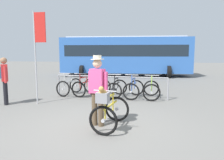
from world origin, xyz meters
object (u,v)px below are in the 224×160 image
(racked_bike_yellow, at_px, (101,87))
(racked_bike_black, at_px, (117,88))
(racked_bike_red, at_px, (85,87))
(bus_distant, at_px, (125,54))
(person_with_featured_bike, at_px, (98,88))
(racked_bike_lime, at_px, (151,89))
(banner_flag, at_px, (38,40))
(racked_bike_blue, at_px, (134,89))
(pedestrian_with_backpack, at_px, (4,78))
(featured_bicycle, at_px, (109,109))
(racked_bike_white, at_px, (70,86))

(racked_bike_yellow, bearing_deg, racked_bike_black, -2.92)
(racked_bike_red, relative_size, bus_distant, 0.12)
(racked_bike_yellow, distance_m, person_with_featured_bike, 3.69)
(racked_bike_lime, relative_size, banner_flag, 0.35)
(racked_bike_red, distance_m, racked_bike_black, 1.40)
(racked_bike_yellow, height_order, racked_bike_blue, same)
(pedestrian_with_backpack, height_order, bus_distant, bus_distant)
(featured_bicycle, bearing_deg, banner_flag, 144.83)
(person_with_featured_bike, height_order, bus_distant, bus_distant)
(racked_bike_yellow, height_order, pedestrian_with_backpack, pedestrian_with_backpack)
(racked_bike_blue, bearing_deg, person_with_featured_bike, -99.52)
(racked_bike_red, distance_m, racked_bike_blue, 2.10)
(racked_bike_white, distance_m, racked_bike_red, 0.70)
(person_with_featured_bike, bearing_deg, racked_bike_yellow, 102.92)
(racked_bike_white, height_order, racked_bike_red, same)
(racked_bike_blue, xyz_separation_m, bus_distant, (-1.41, 8.39, 1.37))
(racked_bike_red, height_order, racked_bike_black, same)
(bus_distant, height_order, banner_flag, banner_flag)
(racked_bike_yellow, distance_m, banner_flag, 3.09)
(racked_bike_white, xyz_separation_m, racked_bike_black, (2.10, -0.11, 0.00))
(racked_bike_yellow, distance_m, bus_distant, 8.43)
(racked_bike_blue, height_order, person_with_featured_bike, person_with_featured_bike)
(featured_bicycle, bearing_deg, racked_bike_black, 96.73)
(racked_bike_red, xyz_separation_m, racked_bike_blue, (2.10, -0.11, 0.00))
(racked_bike_white, relative_size, racked_bike_black, 1.06)
(pedestrian_with_backpack, bearing_deg, racked_bike_white, 54.72)
(racked_bike_blue, bearing_deg, featured_bicycle, -94.00)
(racked_bike_lime, distance_m, featured_bicycle, 3.79)
(racked_bike_white, xyz_separation_m, racked_bike_red, (0.70, -0.04, 0.00))
(racked_bike_blue, bearing_deg, racked_bike_black, 177.08)
(racked_bike_white, bearing_deg, racked_bike_lime, -2.92)
(featured_bicycle, relative_size, person_with_featured_bike, 0.72)
(racked_bike_lime, relative_size, person_with_featured_bike, 0.65)
(featured_bicycle, relative_size, bus_distant, 0.12)
(racked_bike_white, height_order, racked_bike_lime, same)
(racked_bike_red, xyz_separation_m, racked_bike_lime, (2.80, -0.14, -0.00))
(person_with_featured_bike, distance_m, pedestrian_with_backpack, 4.01)
(racked_bike_red, bearing_deg, racked_bike_black, -2.92)
(bus_distant, xyz_separation_m, banner_flag, (-1.74, -10.05, 0.49))
(racked_bike_white, relative_size, pedestrian_with_backpack, 0.74)
(racked_bike_white, distance_m, racked_bike_black, 2.10)
(racked_bike_red, height_order, bus_distant, bus_distant)
(racked_bike_black, bearing_deg, racked_bike_yellow, 177.08)
(person_with_featured_bike, bearing_deg, banner_flag, 144.67)
(racked_bike_black, distance_m, featured_bicycle, 3.76)
(racked_bike_red, distance_m, featured_bicycle, 4.23)
(racked_bike_lime, bearing_deg, racked_bike_red, 177.08)
(bus_distant, bearing_deg, banner_flag, -99.82)
(racked_bike_white, relative_size, person_with_featured_bike, 0.70)
(featured_bicycle, distance_m, bus_distant, 12.21)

